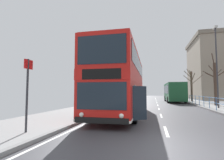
% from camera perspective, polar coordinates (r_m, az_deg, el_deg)
% --- Properties ---
extents(ground, '(15.80, 140.00, 0.20)m').
position_cam_1_polar(ground, '(5.28, 11.36, -21.70)').
color(ground, '#414146').
extents(double_decker_bus_main, '(3.36, 11.37, 4.39)m').
position_cam_1_polar(double_decker_bus_main, '(12.73, 3.42, -1.03)').
color(double_decker_bus_main, red).
rests_on(double_decker_bus_main, ground).
extents(background_bus_far_lane, '(2.70, 9.25, 3.00)m').
position_cam_1_polar(background_bus_far_lane, '(29.40, 20.03, -3.75)').
color(background_bus_far_lane, '#19512D').
rests_on(background_bus_far_lane, ground).
extents(pedestrian_railing_far_kerb, '(0.05, 33.17, 1.07)m').
position_cam_1_polar(pedestrian_railing_far_kerb, '(22.18, 26.64, -5.62)').
color(pedestrian_railing_far_kerb, '#386BA8').
rests_on(pedestrian_railing_far_kerb, ground).
extents(bus_stop_sign_near, '(0.08, 0.44, 2.77)m').
position_cam_1_polar(bus_stop_sign_near, '(7.24, -26.45, -2.09)').
color(bus_stop_sign_near, '#2D2D33').
rests_on(bus_stop_sign_near, ground).
extents(street_lamp_far_side, '(0.28, 0.60, 7.86)m').
position_cam_1_polar(street_lamp_far_side, '(19.21, 31.59, 5.69)').
color(street_lamp_far_side, '#38383D').
rests_on(street_lamp_far_side, ground).
extents(bare_tree_far_01, '(2.49, 2.68, 5.68)m').
position_cam_1_polar(bare_tree_far_01, '(22.32, 31.29, -0.67)').
color(bare_tree_far_01, '#423328').
rests_on(bare_tree_far_01, ground).
extents(bare_tree_far_02, '(3.14, 2.67, 5.31)m').
position_cam_1_polar(bare_tree_far_02, '(29.76, 25.05, -1.26)').
color(bare_tree_far_02, brown).
rests_on(bare_tree_far_02, ground).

